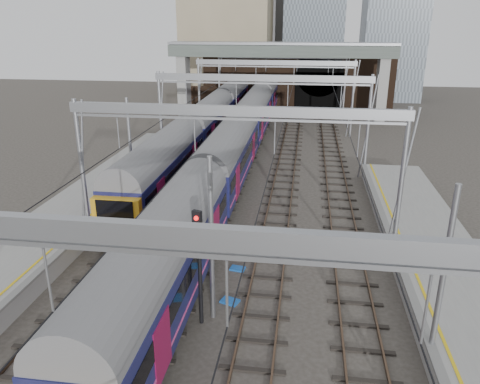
% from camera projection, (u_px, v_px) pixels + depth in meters
% --- Properties ---
extents(ground, '(160.00, 160.00, 0.00)m').
position_uv_depth(ground, '(203.00, 347.00, 17.79)').
color(ground, '#38332D').
rests_on(ground, ground).
extents(tracks, '(14.40, 80.00, 0.22)m').
position_uv_depth(tracks, '(250.00, 204.00, 31.73)').
color(tracks, '#4C3828').
rests_on(tracks, ground).
extents(overhead_line, '(16.80, 80.00, 8.00)m').
position_uv_depth(overhead_line, '(261.00, 93.00, 35.51)').
color(overhead_line, gray).
rests_on(overhead_line, ground).
extents(retaining_wall, '(28.00, 2.75, 9.00)m').
position_uv_depth(retaining_wall, '(293.00, 78.00, 64.39)').
color(retaining_wall, '#312016').
rests_on(retaining_wall, ground).
extents(overbridge, '(28.00, 3.00, 9.25)m').
position_uv_depth(overbridge, '(281.00, 59.00, 58.05)').
color(overbridge, gray).
rests_on(overbridge, ground).
extents(train_main, '(2.80, 64.62, 4.81)m').
position_uv_depth(train_main, '(243.00, 132.00, 41.17)').
color(train_main, black).
rests_on(train_main, ground).
extents(train_second, '(2.68, 62.08, 4.66)m').
position_uv_depth(train_second, '(222.00, 108.00, 52.80)').
color(train_second, black).
rests_on(train_second, ground).
extents(signal_near_left, '(0.36, 0.46, 4.59)m').
position_uv_depth(signal_near_left, '(159.00, 236.00, 20.24)').
color(signal_near_left, black).
rests_on(signal_near_left, ground).
extents(signal_near_centre, '(0.40, 0.47, 5.06)m').
position_uv_depth(signal_near_centre, '(199.00, 254.00, 18.12)').
color(signal_near_centre, black).
rests_on(signal_near_centre, ground).
extents(equip_cover_a, '(0.80, 0.63, 0.09)m').
position_uv_depth(equip_cover_a, '(238.00, 269.00, 23.37)').
color(equip_cover_a, blue).
rests_on(equip_cover_a, ground).
extents(equip_cover_b, '(0.91, 0.78, 0.09)m').
position_uv_depth(equip_cover_b, '(230.00, 301.00, 20.65)').
color(equip_cover_b, blue).
rests_on(equip_cover_b, ground).
extents(equip_cover_c, '(0.96, 0.84, 0.09)m').
position_uv_depth(equip_cover_c, '(317.00, 257.00, 24.54)').
color(equip_cover_c, blue).
rests_on(equip_cover_c, ground).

